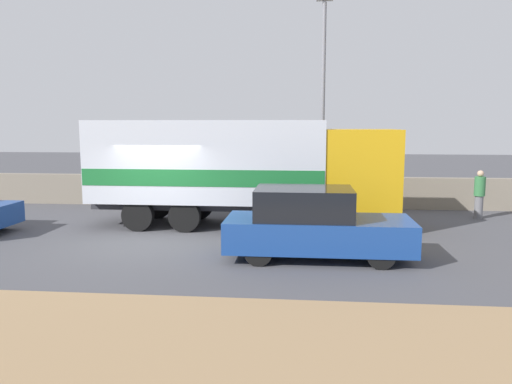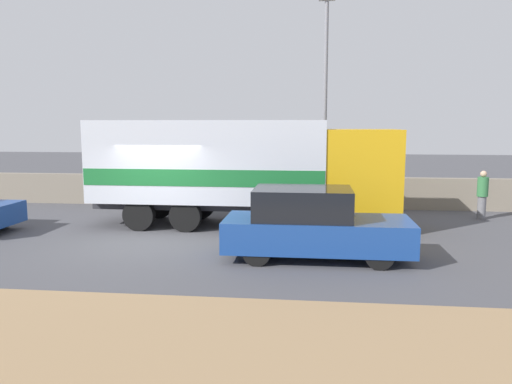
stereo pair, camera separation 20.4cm
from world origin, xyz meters
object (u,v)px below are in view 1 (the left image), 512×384
Objects in this scene: pedestrian at (479,194)px; car_hatchback at (314,225)px; street_lamp at (323,89)px; box_truck at (238,167)px.

car_hatchback is at bearing -135.21° from pedestrian.
box_truck is (-2.61, -3.03, -2.49)m from street_lamp.
box_truck is 5.68× the size of pedestrian.
car_hatchback is at bearing -93.34° from street_lamp.
box_truck is 2.13× the size of car_hatchback.
street_lamp reaches higher than box_truck.
street_lamp is 7.41m from car_hatchback.
car_hatchback reaches higher than pedestrian.
street_lamp is at bearing 49.26° from box_truck.
street_lamp is 0.83× the size of box_truck.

